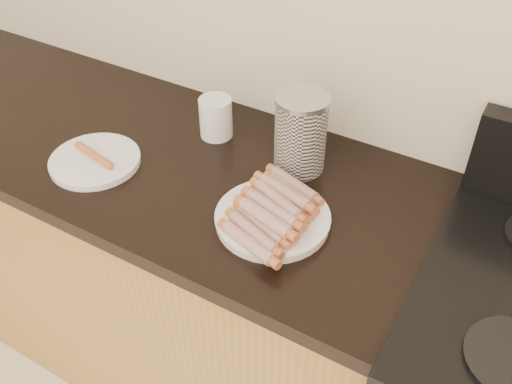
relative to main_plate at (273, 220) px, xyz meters
The scene contains 8 objects.
cabinet_base 0.91m from the main_plate, behind, with size 2.20×0.59×0.86m, color #A7693A.
counter_slab 0.78m from the main_plate, behind, with size 2.20×0.62×0.04m, color black.
main_plate is the anchor object (origin of this frame).
side_plate 0.49m from the main_plate, behind, with size 0.23×0.23×0.02m, color white.
hotdog_pile 0.03m from the main_plate, 82.87° to the left, with size 0.14×0.29×0.05m.
plain_sausages 0.49m from the main_plate, behind, with size 0.13×0.05×0.02m.
canister 0.23m from the main_plate, 101.59° to the left, with size 0.13×0.13×0.20m.
mug 0.37m from the main_plate, 142.78° to the left, with size 0.09×0.09×0.11m, color silver.
Camera 1 is at (0.51, 0.80, 1.77)m, focal length 40.00 mm.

